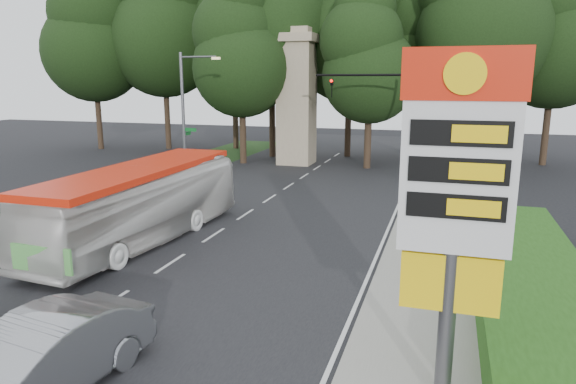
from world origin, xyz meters
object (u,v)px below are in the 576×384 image
(streetlight_signs, at_px, (186,110))
(transit_bus, at_px, (141,205))
(monument, at_px, (297,96))
(sedan_silver, at_px, (38,361))
(gas_station_pylon, at_px, (457,186))
(traffic_signal_mast, at_px, (392,108))

(streetlight_signs, distance_m, transit_bus, 13.72)
(streetlight_signs, relative_size, transit_bus, 0.74)
(monument, xyz_separation_m, sedan_silver, (3.50, -30.16, -4.27))
(streetlight_signs, height_order, monument, monument)
(monument, bearing_deg, sedan_silver, -83.38)
(gas_station_pylon, bearing_deg, traffic_signal_mast, 99.09)
(gas_station_pylon, height_order, transit_bus, gas_station_pylon)
(streetlight_signs, xyz_separation_m, transit_bus, (4.66, -12.57, -2.93))
(traffic_signal_mast, relative_size, monument, 0.72)
(monument, height_order, transit_bus, monument)
(traffic_signal_mast, height_order, sedan_silver, traffic_signal_mast)
(traffic_signal_mast, height_order, streetlight_signs, streetlight_signs)
(gas_station_pylon, relative_size, streetlight_signs, 0.86)
(traffic_signal_mast, distance_m, monument, 9.76)
(streetlight_signs, xyz_separation_m, monument, (4.99, 7.99, 0.67))
(gas_station_pylon, height_order, sedan_silver, gas_station_pylon)
(monument, xyz_separation_m, transit_bus, (-0.33, -20.56, -3.60))
(streetlight_signs, height_order, sedan_silver, streetlight_signs)
(transit_bus, bearing_deg, gas_station_pylon, -28.27)
(traffic_signal_mast, bearing_deg, monument, 142.00)
(traffic_signal_mast, height_order, monument, monument)
(traffic_signal_mast, distance_m, transit_bus, 16.92)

